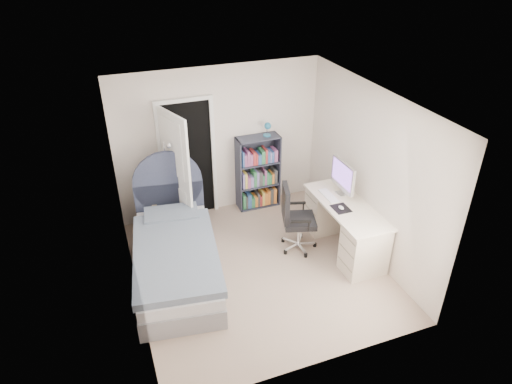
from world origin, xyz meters
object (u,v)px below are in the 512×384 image
object	(u,v)px
bed	(176,254)
nightstand	(164,203)
bookcase	(258,175)
desk	(344,225)
floor_lamp	(171,196)
office_chair	(294,215)

from	to	relation	value
bed	nightstand	distance (m)	1.26
nightstand	bookcase	distance (m)	1.67
nightstand	desk	distance (m)	2.89
bed	bookcase	distance (m)	2.19
bookcase	desk	world-z (taller)	bookcase
floor_lamp	bookcase	size ratio (longest dim) A/B	1.01
bookcase	office_chair	bearing A→B (deg)	-87.71
bookcase	bed	bearing A→B (deg)	-142.80
bed	nightstand	world-z (taller)	bed
desk	nightstand	bearing A→B (deg)	147.05
bookcase	desk	xyz separation A→B (m)	(0.77, -1.63, -0.16)
floor_lamp	bookcase	bearing A→B (deg)	9.24
nightstand	bed	bearing A→B (deg)	-93.26
bookcase	nightstand	bearing A→B (deg)	-177.86
nightstand	desk	xyz separation A→B (m)	(2.43, -1.57, 0.00)
floor_lamp	desk	size ratio (longest dim) A/B	0.98
bookcase	office_chair	distance (m)	1.36
office_chair	desk	bearing A→B (deg)	-21.01
floor_lamp	bookcase	world-z (taller)	floor_lamp
nightstand	bookcase	xyz separation A→B (m)	(1.66, 0.06, 0.17)
floor_lamp	bookcase	xyz separation A→B (m)	(1.55, 0.25, -0.05)
nightstand	office_chair	distance (m)	2.16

